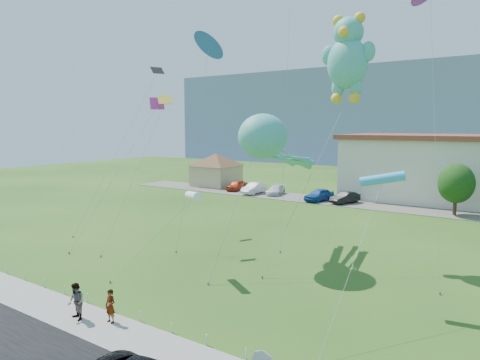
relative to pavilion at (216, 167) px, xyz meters
name	(u,v)px	position (x,y,z in m)	size (l,w,h in m)	color
ground	(146,307)	(24.00, -38.00, -3.02)	(160.00, 160.00, 0.00)	#224914
sidewalk	(102,327)	(24.00, -40.75, -2.97)	(80.00, 2.50, 0.10)	gray
parking_strip	(362,204)	(24.00, -3.00, -2.99)	(70.00, 6.00, 0.06)	#59544C
hill_ridge	(461,114)	(24.00, 82.00, 9.48)	(160.00, 50.00, 25.00)	gray
pavilion	(216,167)	(0.00, 0.00, 0.00)	(9.20, 9.20, 5.00)	tan
rope_fence	(126,312)	(24.00, -39.30, -2.77)	(26.05, 0.05, 0.50)	white
tree_near	(456,183)	(34.00, -4.00, 0.36)	(3.60, 3.60, 5.47)	#3F2B19
pedestrian_left	(110,306)	(24.05, -40.27, -2.13)	(0.58, 0.38, 1.59)	gray
pedestrian_right	(76,302)	(22.47, -40.99, -2.03)	(0.87, 0.68, 1.78)	gray
parked_car_red	(237,185)	(5.39, -2.23, -2.25)	(1.69, 4.21, 1.43)	#B53116
parked_car_silver	(254,188)	(9.13, -3.54, -2.21)	(1.59, 4.55, 1.50)	silver
parked_car_white	(276,190)	(11.94, -2.47, -2.34)	(1.74, 4.27, 1.24)	silver
parked_car_blue	(319,195)	(18.82, -3.90, -2.20)	(1.80, 4.48, 1.53)	#1B4995
parked_car_black	(345,197)	(22.05, -3.66, -2.27)	(1.46, 4.18, 1.38)	black
octopus_kite	(270,145)	(25.00, -27.03, 4.97)	(3.05, 11.79, 10.11)	teal
teddy_bear_kite	(348,56)	(29.12, -23.64, 10.99)	(4.21, 8.69, 16.85)	teal
small_kite_pink	(147,120)	(14.83, -28.66, 6.73)	(3.37, 7.36, 11.48)	#DA30A3
small_kite_black	(147,91)	(10.71, -24.62, 9.43)	(2.98, 8.74, 14.79)	black
small_kite_yellow	(158,116)	(16.04, -28.68, 6.99)	(1.72, 6.49, 11.74)	gold
small_kite_cyan	(382,180)	(33.73, -30.80, 3.52)	(0.53, 8.51, 7.03)	#32A6E1
small_kite_white	(192,196)	(22.79, -32.75, 1.94)	(3.39, 5.22, 5.44)	white
small_kite_blue	(208,50)	(19.10, -26.29, 12.02)	(1.80, 4.52, 16.06)	blue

